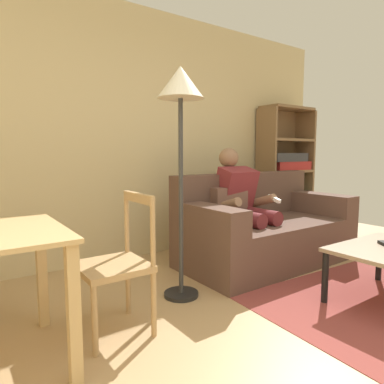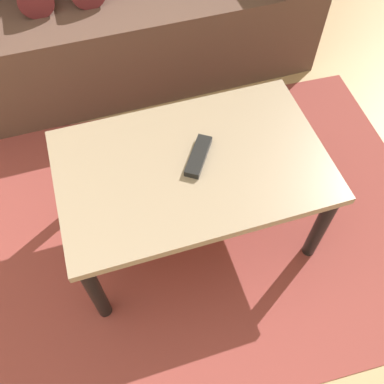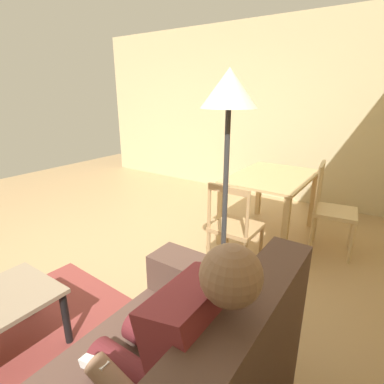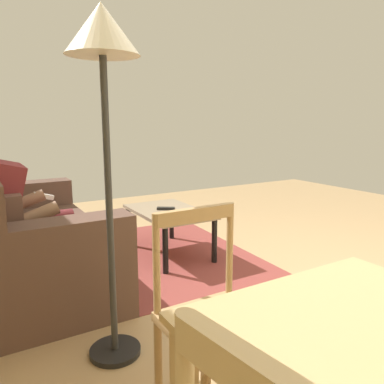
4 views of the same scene
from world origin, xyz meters
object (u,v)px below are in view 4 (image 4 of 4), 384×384
Objects in this scene: person_lounging at (22,213)px; tv_remote at (166,208)px; couch at (28,242)px; dining_chair_facing_couch at (215,320)px; floor_lamp at (103,65)px; coffee_table at (169,216)px.

tv_remote is at bearing -76.38° from person_lounging.
couch is 2.10× the size of dining_chair_facing_couch.
person_lounging reaches higher than tv_remote.
couch reaches higher than tv_remote.
floor_lamp is (-1.29, 0.98, 1.08)m from tv_remote.
person_lounging is 0.67× the size of floor_lamp.
person_lounging is 1.34m from tv_remote.
couch reaches higher than dining_chair_facing_couch.
person_lounging is at bearing 18.44° from dining_chair_facing_couch.
tv_remote is 1.94m from floor_lamp.
person_lounging is at bearing 169.01° from couch.
tv_remote is 2.07m from dining_chair_facing_couch.
dining_chair_facing_couch is at bearing 12.71° from tv_remote.
tv_remote is (0.31, -1.29, -0.19)m from person_lounging.
floor_lamp reaches higher than tv_remote.
couch is 1.92m from dining_chair_facing_couch.
coffee_table is at bearing -88.19° from couch.
person_lounging is 1.34× the size of coffee_table.
coffee_table is (0.28, -1.30, -0.26)m from person_lounging.
person_lounging reaches higher than dining_chair_facing_couch.
couch is at bearing 91.81° from coffee_table.
couch is 11.07× the size of tv_remote.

